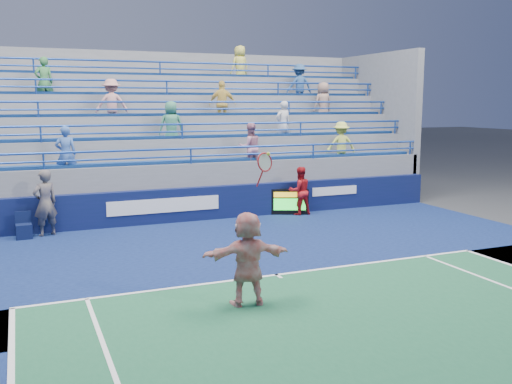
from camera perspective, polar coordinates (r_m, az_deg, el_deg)
name	(u,v)px	position (r m, az deg, el deg)	size (l,w,h in m)	color
ground	(277,276)	(12.88, 2.08, -8.37)	(120.00, 120.00, 0.00)	#333538
sponsor_wall	(194,204)	(18.69, -6.26, -1.21)	(18.00, 0.32, 1.10)	#0B153D
bleacher_stand	(165,163)	(22.16, -9.06, 2.92)	(18.00, 5.60, 6.13)	slate
serve_speed_board	(290,202)	(19.59, 3.39, -1.00)	(1.25, 0.63, 0.90)	black
judge_chair	(24,230)	(17.46, -22.19, -3.57)	(0.45, 0.45, 0.76)	#0B1437
tennis_player	(248,258)	(10.84, -0.84, -6.66)	(1.75, 0.76, 2.92)	white
line_judge	(45,203)	(17.47, -20.34, -1.03)	(0.71, 0.46, 1.94)	#161B3C
ball_girl	(300,191)	(19.56, 4.39, 0.11)	(0.81, 0.63, 1.66)	#A61218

